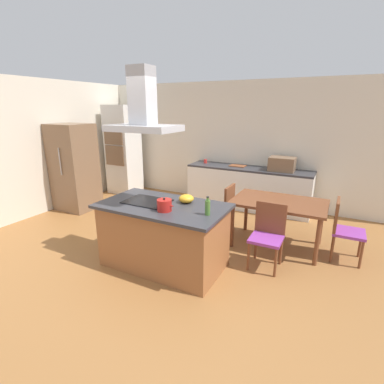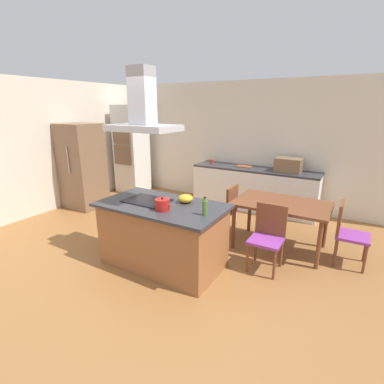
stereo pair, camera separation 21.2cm
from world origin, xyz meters
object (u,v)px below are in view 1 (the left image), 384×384
(mixing_bowl, at_px, (186,199))
(countertop_microwave, at_px, (282,164))
(tea_kettle, at_px, (164,205))
(coffee_mug_red, at_px, (205,161))
(range_hood, at_px, (143,111))
(chair_at_left_end, at_px, (223,207))
(wall_oven_stack, at_px, (123,150))
(dining_table, at_px, (279,206))
(chair_at_right_end, at_px, (343,226))
(chair_facing_island, at_px, (268,231))
(olive_oil_bottle, at_px, (208,207))
(cooktop, at_px, (147,201))
(refrigerator, at_px, (74,167))
(cutting_board, at_px, (238,166))

(mixing_bowl, distance_m, countertop_microwave, 2.77)
(tea_kettle, relative_size, coffee_mug_red, 2.63)
(mixing_bowl, distance_m, range_hood, 1.27)
(chair_at_left_end, xyz_separation_m, range_hood, (-0.61, -1.33, 1.59))
(mixing_bowl, xyz_separation_m, wall_oven_stack, (-3.14, 2.43, 0.14))
(dining_table, xyz_separation_m, chair_at_right_end, (0.92, -0.00, -0.16))
(chair_facing_island, height_order, chair_at_left_end, same)
(olive_oil_bottle, height_order, chair_at_left_end, olive_oil_bottle)
(dining_table, height_order, range_hood, range_hood)
(range_hood, bearing_deg, olive_oil_bottle, -4.50)
(mixing_bowl, bearing_deg, countertop_microwave, 73.98)
(cooktop, height_order, chair_at_right_end, cooktop)
(wall_oven_stack, distance_m, refrigerator, 1.51)
(mixing_bowl, relative_size, chair_facing_island, 0.23)
(refrigerator, bearing_deg, wall_oven_stack, 86.95)
(cooktop, relative_size, cutting_board, 1.76)
(countertop_microwave, xyz_separation_m, chair_facing_island, (0.27, -2.21, -0.53))
(refrigerator, bearing_deg, mixing_bowl, -16.09)
(olive_oil_bottle, bearing_deg, wall_oven_stack, 142.84)
(countertop_microwave, distance_m, cutting_board, 0.96)
(mixing_bowl, height_order, refrigerator, refrigerator)
(cooktop, bearing_deg, chair_at_left_end, 65.22)
(cooktop, xyz_separation_m, coffee_mug_red, (-0.47, 2.93, 0.04))
(tea_kettle, distance_m, olive_oil_bottle, 0.55)
(cutting_board, bearing_deg, countertop_microwave, -3.02)
(coffee_mug_red, height_order, chair_facing_island, coffee_mug_red)
(wall_oven_stack, relative_size, range_hood, 2.44)
(tea_kettle, relative_size, chair_at_right_end, 0.27)
(countertop_microwave, height_order, coffee_mug_red, countertop_microwave)
(coffee_mug_red, bearing_deg, chair_facing_island, -48.53)
(mixing_bowl, distance_m, chair_at_right_end, 2.29)
(dining_table, xyz_separation_m, chair_at_left_end, (-0.92, -0.00, -0.16))
(cooktop, height_order, olive_oil_bottle, olive_oil_bottle)
(wall_oven_stack, bearing_deg, dining_table, -17.48)
(cooktop, height_order, chair_at_left_end, cooktop)
(refrigerator, bearing_deg, chair_at_right_end, 2.04)
(cutting_board, relative_size, chair_at_right_end, 0.38)
(olive_oil_bottle, height_order, wall_oven_stack, wall_oven_stack)
(chair_at_right_end, xyz_separation_m, chair_at_left_end, (-1.83, 0.00, 0.00))
(chair_facing_island, bearing_deg, chair_at_right_end, 36.01)
(chair_facing_island, bearing_deg, mixing_bowl, -156.59)
(dining_table, height_order, chair_facing_island, chair_facing_island)
(wall_oven_stack, xyz_separation_m, chair_at_right_end, (5.09, -1.31, -0.59))
(mixing_bowl, distance_m, wall_oven_stack, 3.97)
(olive_oil_bottle, height_order, range_hood, range_hood)
(chair_at_right_end, height_order, range_hood, range_hood)
(coffee_mug_red, relative_size, chair_at_right_end, 0.10)
(tea_kettle, height_order, coffee_mug_red, tea_kettle)
(tea_kettle, distance_m, refrigerator, 3.41)
(coffee_mug_red, distance_m, dining_table, 2.57)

